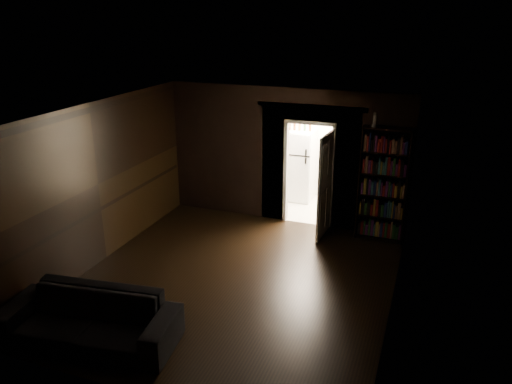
% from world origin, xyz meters
% --- Properties ---
extents(ground, '(5.50, 5.50, 0.00)m').
position_xyz_m(ground, '(0.00, 0.00, 0.00)').
color(ground, black).
rests_on(ground, ground).
extents(room_walls, '(5.02, 5.61, 2.84)m').
position_xyz_m(room_walls, '(-0.01, 1.07, 1.68)').
color(room_walls, black).
rests_on(room_walls, ground).
extents(kitchen_alcove, '(2.20, 1.80, 2.60)m').
position_xyz_m(kitchen_alcove, '(0.50, 3.87, 1.21)').
color(kitchen_alcove, beige).
rests_on(kitchen_alcove, ground).
extents(sofa, '(2.46, 1.31, 0.90)m').
position_xyz_m(sofa, '(-1.20, -2.10, 0.45)').
color(sofa, black).
rests_on(sofa, ground).
extents(bookshelf, '(0.94, 0.45, 2.20)m').
position_xyz_m(bookshelf, '(2.00, 2.55, 1.10)').
color(bookshelf, black).
rests_on(bookshelf, ground).
extents(refrigerator, '(0.91, 0.87, 1.65)m').
position_xyz_m(refrigerator, '(-0.10, 4.11, 0.82)').
color(refrigerator, silver).
rests_on(refrigerator, ground).
extents(door, '(0.10, 0.85, 2.05)m').
position_xyz_m(door, '(0.95, 2.31, 1.02)').
color(door, silver).
rests_on(door, ground).
extents(figurine, '(0.10, 0.10, 0.27)m').
position_xyz_m(figurine, '(1.75, 2.54, 2.33)').
color(figurine, white).
rests_on(figurine, bookshelf).
extents(bottles, '(0.59, 0.29, 0.24)m').
position_xyz_m(bottles, '(-0.07, 4.06, 1.77)').
color(bottles, black).
rests_on(bottles, refrigerator).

